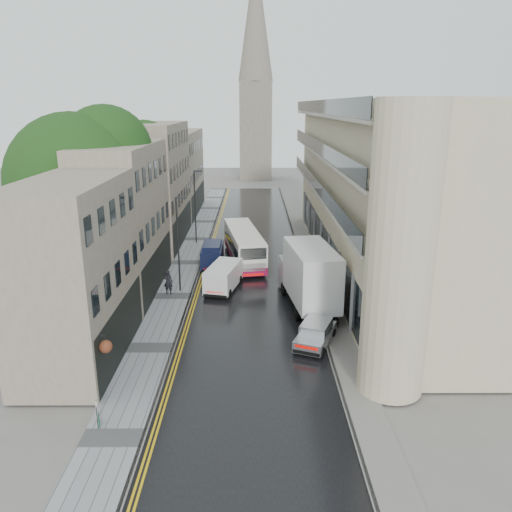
{
  "coord_description": "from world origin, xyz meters",
  "views": [
    {
      "loc": [
        0.23,
        -15.61,
        13.78
      ],
      "look_at": [
        0.35,
        18.0,
        3.59
      ],
      "focal_mm": 35.0,
      "sensor_mm": 36.0,
      "label": 1
    }
  ],
  "objects_px": {
    "tree_far": "(127,186)",
    "estate_sign": "(97,415)",
    "tree_near": "(78,204)",
    "lamp_post_far": "(195,208)",
    "pedestrian": "(168,282)",
    "silver_hatchback": "(296,340)",
    "lamp_post_near": "(178,245)",
    "white_lorry": "(297,287)",
    "cream_bus": "(236,255)",
    "white_van": "(206,283)",
    "navy_van": "(202,259)"
  },
  "relations": [
    {
      "from": "white_lorry",
      "to": "silver_hatchback",
      "type": "height_order",
      "value": "white_lorry"
    },
    {
      "from": "lamp_post_far",
      "to": "pedestrian",
      "type": "bearing_deg",
      "value": -104.82
    },
    {
      "from": "navy_van",
      "to": "pedestrian",
      "type": "relative_size",
      "value": 2.35
    },
    {
      "from": "pedestrian",
      "to": "white_lorry",
      "type": "bearing_deg",
      "value": 164.12
    },
    {
      "from": "tree_far",
      "to": "lamp_post_near",
      "type": "bearing_deg",
      "value": -62.03
    },
    {
      "from": "tree_far",
      "to": "estate_sign",
      "type": "bearing_deg",
      "value": -79.53
    },
    {
      "from": "tree_near",
      "to": "lamp_post_far",
      "type": "height_order",
      "value": "tree_near"
    },
    {
      "from": "cream_bus",
      "to": "estate_sign",
      "type": "bearing_deg",
      "value": -113.69
    },
    {
      "from": "white_van",
      "to": "lamp_post_far",
      "type": "relative_size",
      "value": 0.61
    },
    {
      "from": "lamp_post_far",
      "to": "estate_sign",
      "type": "height_order",
      "value": "lamp_post_far"
    },
    {
      "from": "lamp_post_far",
      "to": "navy_van",
      "type": "bearing_deg",
      "value": -93.68
    },
    {
      "from": "white_lorry",
      "to": "silver_hatchback",
      "type": "distance_m",
      "value": 4.72
    },
    {
      "from": "lamp_post_near",
      "to": "estate_sign",
      "type": "xyz_separation_m",
      "value": [
        -1.28,
        -16.82,
        -3.11
      ]
    },
    {
      "from": "white_van",
      "to": "white_lorry",
      "type": "bearing_deg",
      "value": -21.9
    },
    {
      "from": "cream_bus",
      "to": "navy_van",
      "type": "xyz_separation_m",
      "value": [
        -2.98,
        -0.02,
        -0.32
      ]
    },
    {
      "from": "pedestrian",
      "to": "lamp_post_far",
      "type": "distance_m",
      "value": 14.83
    },
    {
      "from": "lamp_post_far",
      "to": "cream_bus",
      "type": "bearing_deg",
      "value": -76.63
    },
    {
      "from": "lamp_post_near",
      "to": "estate_sign",
      "type": "height_order",
      "value": "lamp_post_near"
    },
    {
      "from": "navy_van",
      "to": "tree_far",
      "type": "bearing_deg",
      "value": 135.03
    },
    {
      "from": "white_van",
      "to": "estate_sign",
      "type": "height_order",
      "value": "white_van"
    },
    {
      "from": "white_lorry",
      "to": "lamp_post_far",
      "type": "xyz_separation_m",
      "value": [
        -8.82,
        19.21,
        1.48
      ]
    },
    {
      "from": "tree_near",
      "to": "lamp_post_far",
      "type": "bearing_deg",
      "value": 64.67
    },
    {
      "from": "tree_far",
      "to": "lamp_post_far",
      "type": "height_order",
      "value": "tree_far"
    },
    {
      "from": "tree_near",
      "to": "white_lorry",
      "type": "relative_size",
      "value": 1.56
    },
    {
      "from": "white_lorry",
      "to": "tree_far",
      "type": "bearing_deg",
      "value": 122.58
    },
    {
      "from": "navy_van",
      "to": "estate_sign",
      "type": "distance_m",
      "value": 21.84
    },
    {
      "from": "navy_van",
      "to": "lamp_post_far",
      "type": "height_order",
      "value": "lamp_post_far"
    },
    {
      "from": "tree_near",
      "to": "cream_bus",
      "type": "height_order",
      "value": "tree_near"
    },
    {
      "from": "white_lorry",
      "to": "white_van",
      "type": "bearing_deg",
      "value": 137.45
    },
    {
      "from": "cream_bus",
      "to": "pedestrian",
      "type": "relative_size",
      "value": 5.64
    },
    {
      "from": "white_van",
      "to": "navy_van",
      "type": "height_order",
      "value": "navy_van"
    },
    {
      "from": "silver_hatchback",
      "to": "navy_van",
      "type": "xyz_separation_m",
      "value": [
        -6.96,
        14.63,
        0.41
      ]
    },
    {
      "from": "estate_sign",
      "to": "tree_near",
      "type": "bearing_deg",
      "value": 92.19
    },
    {
      "from": "cream_bus",
      "to": "lamp_post_far",
      "type": "relative_size",
      "value": 1.43
    },
    {
      "from": "tree_far",
      "to": "lamp_post_near",
      "type": "relative_size",
      "value": 1.72
    },
    {
      "from": "tree_far",
      "to": "lamp_post_far",
      "type": "distance_m",
      "value": 6.96
    },
    {
      "from": "tree_near",
      "to": "tree_far",
      "type": "xyz_separation_m",
      "value": [
        0.3,
        13.0,
        -0.72
      ]
    },
    {
      "from": "pedestrian",
      "to": "estate_sign",
      "type": "relative_size",
      "value": 1.83
    },
    {
      "from": "tree_near",
      "to": "silver_hatchback",
      "type": "relative_size",
      "value": 3.62
    },
    {
      "from": "cream_bus",
      "to": "lamp_post_near",
      "type": "height_order",
      "value": "lamp_post_near"
    },
    {
      "from": "lamp_post_near",
      "to": "estate_sign",
      "type": "distance_m",
      "value": 17.15
    },
    {
      "from": "pedestrian",
      "to": "lamp_post_far",
      "type": "xyz_separation_m",
      "value": [
        0.47,
        14.56,
        2.77
      ]
    },
    {
      "from": "white_lorry",
      "to": "silver_hatchback",
      "type": "bearing_deg",
      "value": -102.65
    },
    {
      "from": "pedestrian",
      "to": "white_van",
      "type": "bearing_deg",
      "value": -172.65
    },
    {
      "from": "white_van",
      "to": "lamp_post_near",
      "type": "relative_size",
      "value": 0.62
    },
    {
      "from": "white_lorry",
      "to": "navy_van",
      "type": "xyz_separation_m",
      "value": [
        -7.34,
        10.2,
        -1.2
      ]
    },
    {
      "from": "tree_far",
      "to": "white_lorry",
      "type": "xyz_separation_m",
      "value": [
        15.24,
        -18.0,
        -3.88
      ]
    },
    {
      "from": "tree_far",
      "to": "estate_sign",
      "type": "xyz_separation_m",
      "value": [
        5.45,
        -29.49,
        -5.6
      ]
    },
    {
      "from": "silver_hatchback",
      "to": "tree_far",
      "type": "bearing_deg",
      "value": 145.84
    },
    {
      "from": "tree_near",
      "to": "white_van",
      "type": "height_order",
      "value": "tree_near"
    }
  ]
}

